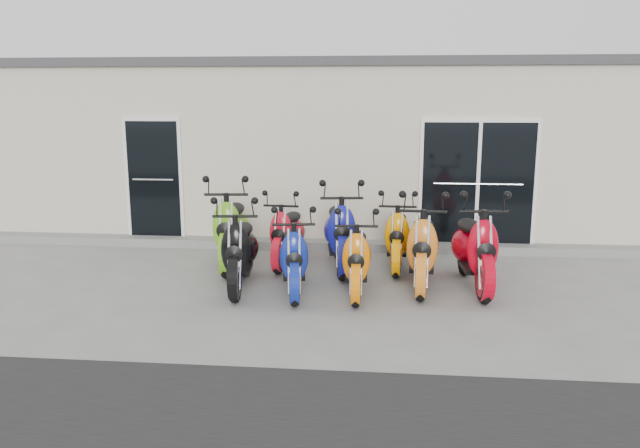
% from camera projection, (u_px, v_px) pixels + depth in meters
% --- Properties ---
extents(ground, '(80.00, 80.00, 0.00)m').
position_uv_depth(ground, '(316.00, 282.00, 9.20)').
color(ground, gray).
rests_on(ground, ground).
extents(building, '(14.00, 6.00, 3.20)m').
position_uv_depth(building, '(340.00, 145.00, 13.94)').
color(building, beige).
rests_on(building, ground).
extents(roof_cap, '(14.20, 6.20, 0.16)m').
position_uv_depth(roof_cap, '(341.00, 68.00, 13.60)').
color(roof_cap, '#3F3F42').
rests_on(roof_cap, building).
extents(front_step, '(14.00, 0.40, 0.15)m').
position_uv_depth(front_step, '(328.00, 245.00, 11.15)').
color(front_step, gray).
rests_on(front_step, ground).
extents(door_left, '(1.07, 0.08, 2.22)m').
position_uv_depth(door_left, '(154.00, 176.00, 11.37)').
color(door_left, black).
rests_on(door_left, front_step).
extents(door_right, '(2.02, 0.08, 2.22)m').
position_uv_depth(door_right, '(478.00, 180.00, 10.81)').
color(door_right, black).
rests_on(door_right, front_step).
extents(scooter_front_black, '(0.89, 1.95, 1.39)m').
position_uv_depth(scooter_front_black, '(240.00, 240.00, 8.77)').
color(scooter_front_black, black).
rests_on(scooter_front_black, ground).
extents(scooter_front_blue, '(0.89, 1.84, 1.30)m').
position_uv_depth(scooter_front_blue, '(294.00, 247.00, 8.59)').
color(scooter_front_blue, navy).
rests_on(scooter_front_blue, ground).
extents(scooter_front_orange_a, '(0.68, 1.76, 1.29)m').
position_uv_depth(scooter_front_orange_a, '(357.00, 248.00, 8.54)').
color(scooter_front_orange_a, orange).
rests_on(scooter_front_orange_a, ground).
extents(scooter_front_orange_b, '(0.87, 2.03, 1.47)m').
position_uv_depth(scooter_front_orange_b, '(423.00, 237.00, 8.84)').
color(scooter_front_orange_b, orange).
rests_on(scooter_front_orange_b, ground).
extents(scooter_front_red, '(0.87, 2.05, 1.48)m').
position_uv_depth(scooter_front_red, '(475.00, 238.00, 8.76)').
color(scooter_front_red, red).
rests_on(scooter_front_red, ground).
extents(scooter_back_green, '(0.97, 2.15, 1.53)m').
position_uv_depth(scooter_back_green, '(231.00, 219.00, 9.93)').
color(scooter_back_green, '#63B21A').
rests_on(scooter_back_green, ground).
extents(scooter_back_red, '(0.76, 1.78, 1.28)m').
position_uv_depth(scooter_back_red, '(287.00, 226.00, 10.03)').
color(scooter_back_red, red).
rests_on(scooter_back_red, ground).
extents(scooter_back_blue, '(0.98, 2.09, 1.49)m').
position_uv_depth(scooter_back_blue, '(340.00, 222.00, 9.79)').
color(scooter_back_blue, '#141891').
rests_on(scooter_back_blue, ground).
extents(scooter_back_yellow, '(0.72, 1.80, 1.31)m').
position_uv_depth(scooter_back_yellow, '(397.00, 227.00, 9.84)').
color(scooter_back_yellow, '#FF9A00').
rests_on(scooter_back_yellow, ground).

